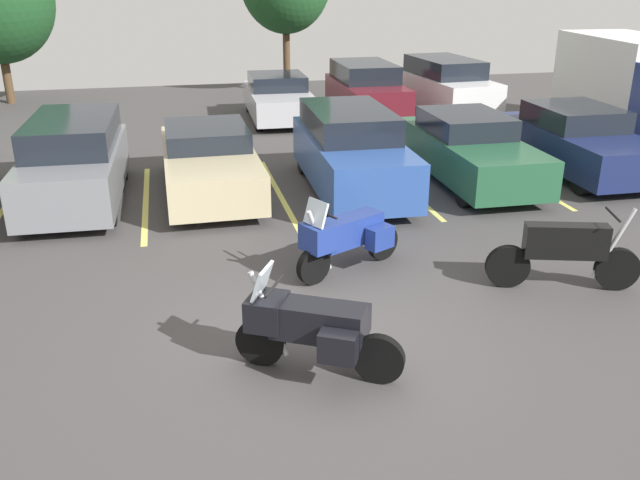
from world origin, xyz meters
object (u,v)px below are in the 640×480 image
car_far_white (446,86)px  car_blue (351,152)px  motorcycle_second (566,251)px  motorcycle_third (346,236)px  car_green (469,150)px  car_far_maroon (366,91)px  car_navy (578,141)px  box_truck (638,85)px  car_grey (75,161)px  motorcycle_touring (311,326)px  car_far_silver (278,98)px  car_champagne (209,161)px

car_far_white → car_blue: bearing=-125.2°
motorcycle_second → motorcycle_third: 3.38m
motorcycle_third → car_far_white: 13.61m
motorcycle_third → car_far_white: (6.64, 11.88, 0.27)m
car_blue → car_green: bearing=2.7°
motorcycle_third → car_far_maroon: 12.36m
car_far_white → car_navy: bearing=-87.7°
motorcycle_third → box_truck: 13.04m
car_blue → car_grey: bearing=174.3°
motorcycle_second → box_truck: (7.54, 8.78, 0.87)m
motorcycle_touring → motorcycle_second: size_ratio=0.85×
car_far_white → motorcycle_touring: bearing=-118.0°
car_navy → car_far_maroon: size_ratio=1.10×
motorcycle_third → box_truck: bearing=35.0°
car_green → car_far_silver: 8.39m
motorcycle_touring → box_truck: bearing=40.9°
car_far_maroon → box_truck: bearing=-32.1°
motorcycle_second → car_navy: car_navy is taller
motorcycle_third → motorcycle_touring: bearing=-112.7°
car_far_silver → motorcycle_touring: bearing=-97.9°
car_grey → car_blue: car_blue is taller
motorcycle_second → car_far_white: (3.53, 13.19, 0.29)m
motorcycle_touring → motorcycle_third: (1.15, 2.76, 0.00)m
car_blue → car_navy: size_ratio=1.04×
car_navy → car_far_maroon: car_far_maroon is taller
car_grey → motorcycle_second: bearing=-38.2°
motorcycle_touring → car_grey: car_grey is taller
motorcycle_second → car_far_maroon: (0.67, 13.08, 0.26)m
motorcycle_third → box_truck: (10.66, 7.46, 0.85)m
car_blue → car_navy: (5.73, 0.27, -0.14)m
car_navy → box_truck: 4.84m
motorcycle_touring → car_far_maroon: car_far_maroon is taller
car_blue → car_far_white: 9.41m
motorcycle_second → car_champagne: car_champagne is taller
car_far_silver → car_far_white: bearing=-2.2°
car_far_maroon → car_far_white: bearing=2.2°
motorcycle_touring → car_green: size_ratio=0.39×
motorcycle_third → car_champagne: 5.11m
car_champagne → car_far_silver: bearing=69.4°
car_grey → car_champagne: 2.78m
car_blue → car_far_white: (5.43, 7.69, 0.01)m
motorcycle_third → car_far_maroon: (3.78, 11.77, 0.24)m
car_grey → car_far_white: 13.31m
car_grey → motorcycle_touring: bearing=-65.3°
car_far_white → box_truck: size_ratio=0.71×
car_blue → car_far_silver: size_ratio=1.12×
motorcycle_second → car_blue: size_ratio=0.46×
car_blue → car_green: (2.86, 0.14, -0.15)m
car_champagne → car_green: size_ratio=1.00×
car_champagne → car_grey: bearing=179.8°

